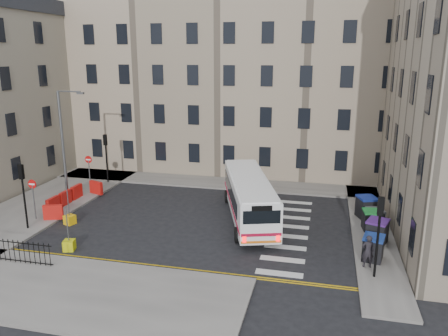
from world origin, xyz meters
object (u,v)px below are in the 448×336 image
at_px(wheelie_bin_a, 373,248).
at_px(wheelie_bin_e, 367,207).
at_px(wheelie_bin_c, 371,220).
at_px(bollard_yellow, 70,220).
at_px(streetlamp, 63,143).
at_px(bollard_chevron, 69,245).
at_px(bus, 249,196).
at_px(wheelie_bin_b, 377,231).
at_px(wheelie_bin_d, 375,219).
at_px(pedestrian, 368,251).

bearing_deg(wheelie_bin_a, wheelie_bin_e, 101.32).
distance_m(wheelie_bin_c, bollard_yellow, 19.19).
distance_m(streetlamp, bollard_chevron, 10.35).
height_order(streetlamp, bus, streetlamp).
xyz_separation_m(bus, wheelie_bin_e, (7.65, 1.71, -0.75)).
bearing_deg(streetlamp, bollard_chevron, -57.08).
bearing_deg(wheelie_bin_b, wheelie_bin_d, 107.77).
height_order(wheelie_bin_b, pedestrian, pedestrian).
bearing_deg(bollard_yellow, bus, 17.69).
relative_size(wheelie_bin_e, bollard_yellow, 2.71).
xyz_separation_m(wheelie_bin_a, wheelie_bin_b, (0.42, 2.26, 0.04)).
bearing_deg(wheelie_bin_b, wheelie_bin_e, 113.65).
bearing_deg(wheelie_bin_c, wheelie_bin_e, 86.36).
bearing_deg(pedestrian, wheelie_bin_b, -111.17).
relative_size(wheelie_bin_d, wheelie_bin_e, 0.80).
relative_size(bus, pedestrian, 6.11).
relative_size(wheelie_bin_b, wheelie_bin_c, 1.25).
relative_size(bus, wheelie_bin_d, 8.17).
xyz_separation_m(bus, bollard_chevron, (-8.99, -7.08, -1.33)).
relative_size(wheelie_bin_d, bollard_chevron, 2.16).
bearing_deg(bollard_chevron, bus, 38.21).
height_order(wheelie_bin_b, bollard_chevron, wheelie_bin_b).
height_order(wheelie_bin_a, wheelie_bin_e, wheelie_bin_e).
relative_size(bus, wheelie_bin_b, 6.78).
xyz_separation_m(bollard_yellow, bollard_chevron, (2.18, -3.52, 0.00)).
height_order(wheelie_bin_b, wheelie_bin_d, wheelie_bin_b).
relative_size(wheelie_bin_a, wheelie_bin_d, 1.07).
relative_size(wheelie_bin_a, wheelie_bin_c, 1.11).
distance_m(streetlamp, wheelie_bin_d, 22.48).
bearing_deg(bollard_yellow, wheelie_bin_a, -3.35).
xyz_separation_m(streetlamp, wheelie_bin_c, (21.92, -1.32, -3.56)).
relative_size(wheelie_bin_a, wheelie_bin_e, 0.86).
xyz_separation_m(streetlamp, bollard_chevron, (5.18, -8.00, -4.04)).
xyz_separation_m(wheelie_bin_b, pedestrian, (-0.77, -3.21, 0.16)).
height_order(wheelie_bin_d, bollard_yellow, wheelie_bin_d).
relative_size(wheelie_bin_b, bollard_yellow, 2.60).
bearing_deg(streetlamp, wheelie_bin_d, -2.57).
xyz_separation_m(wheelie_bin_e, pedestrian, (-0.50, -7.31, 0.14)).
bearing_deg(wheelie_bin_a, bollard_yellow, -170.73).
height_order(wheelie_bin_e, bollard_chevron, wheelie_bin_e).
xyz_separation_m(wheelie_bin_a, pedestrian, (-0.36, -0.95, 0.20)).
bearing_deg(streetlamp, wheelie_bin_e, 2.07).
bearing_deg(streetlamp, bus, -3.71).
distance_m(streetlamp, pedestrian, 22.54).
height_order(pedestrian, bollard_chevron, pedestrian).
distance_m(bus, pedestrian, 9.10).
relative_size(wheelie_bin_b, wheelie_bin_d, 1.20).
bearing_deg(wheelie_bin_e, wheelie_bin_d, -99.16).
bearing_deg(wheelie_bin_c, streetlamp, 170.14).
height_order(bus, bollard_yellow, bus).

